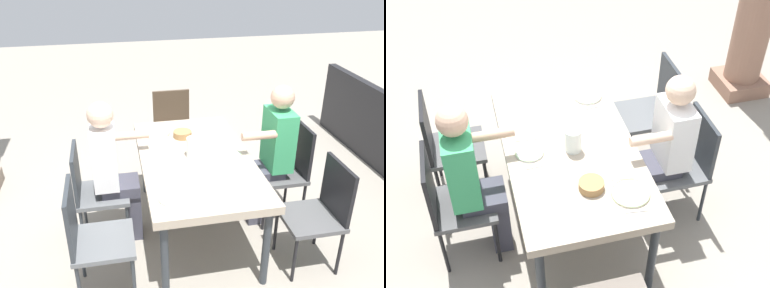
# 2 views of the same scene
# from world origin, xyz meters

# --- Properties ---
(ground_plane) EXTENTS (16.00, 16.00, 0.00)m
(ground_plane) POSITION_xyz_m (0.00, 0.00, 0.00)
(ground_plane) COLOR gray
(dining_table) EXTENTS (1.65, 0.93, 0.77)m
(dining_table) POSITION_xyz_m (0.00, 0.00, 0.70)
(dining_table) COLOR tan
(dining_table) RESTS_ON ground
(chair_west_north) EXTENTS (0.44, 0.44, 0.95)m
(chair_west_north) POSITION_xyz_m (-0.59, 0.89, 0.55)
(chair_west_north) COLOR #5B5E61
(chair_west_north) RESTS_ON ground
(chair_west_south) EXTENTS (0.44, 0.44, 0.91)m
(chair_west_south) POSITION_xyz_m (-0.59, -0.89, 0.52)
(chair_west_south) COLOR #4F4F50
(chair_west_south) RESTS_ON ground
(chair_mid_north) EXTENTS (0.44, 0.44, 0.90)m
(chair_mid_north) POSITION_xyz_m (0.08, 0.89, 0.52)
(chair_mid_north) COLOR #5B5E61
(chair_mid_north) RESTS_ON ground
(chair_mid_south) EXTENTS (0.44, 0.44, 0.95)m
(chair_mid_south) POSITION_xyz_m (0.08, -0.89, 0.54)
(chair_mid_south) COLOR #4F4F50
(chair_mid_south) RESTS_ON ground
(diner_woman_green) EXTENTS (0.35, 0.49, 1.33)m
(diner_woman_green) POSITION_xyz_m (0.07, -0.71, 0.71)
(diner_woman_green) COLOR #3F3F4C
(diner_woman_green) RESTS_ON ground
(diner_man_white) EXTENTS (0.34, 0.50, 1.30)m
(diner_man_white) POSITION_xyz_m (0.08, 0.69, 0.70)
(diner_man_white) COLOR #3F3F4C
(diner_man_white) RESTS_ON ground
(plate_0) EXTENTS (0.23, 0.23, 0.02)m
(plate_0) POSITION_xyz_m (-0.58, 0.28, 0.77)
(plate_0) COLOR white
(plate_0) RESTS_ON dining_table
(fork_0) EXTENTS (0.03, 0.17, 0.01)m
(fork_0) POSITION_xyz_m (-0.73, 0.28, 0.77)
(fork_0) COLOR silver
(fork_0) RESTS_ON dining_table
(spoon_0) EXTENTS (0.03, 0.17, 0.01)m
(spoon_0) POSITION_xyz_m (-0.43, 0.28, 0.77)
(spoon_0) COLOR silver
(spoon_0) RESTS_ON dining_table
(plate_1) EXTENTS (0.20, 0.20, 0.02)m
(plate_1) POSITION_xyz_m (-0.02, -0.29, 0.77)
(plate_1) COLOR white
(plate_1) RESTS_ON dining_table
(fork_1) EXTENTS (0.03, 0.17, 0.01)m
(fork_1) POSITION_xyz_m (-0.17, -0.29, 0.77)
(fork_1) COLOR silver
(fork_1) RESTS_ON dining_table
(spoon_1) EXTENTS (0.03, 0.17, 0.01)m
(spoon_1) POSITION_xyz_m (0.13, -0.29, 0.77)
(spoon_1) COLOR silver
(spoon_1) RESTS_ON dining_table
(plate_2) EXTENTS (0.26, 0.26, 0.02)m
(plate_2) POSITION_xyz_m (0.53, 0.27, 0.77)
(plate_2) COLOR silver
(plate_2) RESTS_ON dining_table
(fork_2) EXTENTS (0.03, 0.17, 0.01)m
(fork_2) POSITION_xyz_m (0.38, 0.27, 0.77)
(fork_2) COLOR silver
(fork_2) RESTS_ON dining_table
(spoon_2) EXTENTS (0.04, 0.17, 0.01)m
(spoon_2) POSITION_xyz_m (0.68, 0.27, 0.77)
(spoon_2) COLOR silver
(spoon_2) RESTS_ON dining_table
(water_pitcher) EXTENTS (0.12, 0.12, 0.18)m
(water_pitcher) POSITION_xyz_m (0.02, 0.02, 0.84)
(water_pitcher) COLOR white
(water_pitcher) RESTS_ON dining_table
(bread_basket) EXTENTS (0.17, 0.17, 0.06)m
(bread_basket) POSITION_xyz_m (0.42, 0.04, 0.80)
(bread_basket) COLOR #9E7547
(bread_basket) RESTS_ON dining_table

